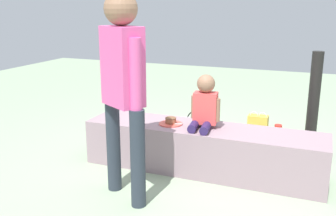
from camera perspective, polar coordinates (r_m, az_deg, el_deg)
name	(u,v)px	position (r m, az deg, el deg)	size (l,w,h in m)	color
ground_plane	(202,170)	(3.73, 4.96, -8.96)	(12.00, 12.00, 0.00)	#90A685
concrete_ledge	(202,149)	(3.65, 5.03, -5.93)	(2.19, 0.50, 0.42)	gray
child_seated	(205,105)	(3.51, 5.35, 0.46)	(0.28, 0.33, 0.48)	#2B1D4E
adult_standing	(123,79)	(2.95, -6.58, 4.14)	(0.42, 0.33, 1.60)	#282F3A
cake_plate	(171,122)	(3.64, 0.40, -2.07)	(0.22, 0.22, 0.07)	#E0594C
gift_bag	(258,127)	(4.60, 12.91, -2.74)	(0.22, 0.13, 0.33)	gold
railing_post	(312,119)	(4.15, 20.20, -1.52)	(0.36, 0.36, 1.07)	black
water_bottle_near_gift	(213,145)	(4.13, 6.53, -5.37)	(0.07, 0.07, 0.18)	silver
party_cup_red	(278,129)	(4.86, 15.73, -3.02)	(0.09, 0.09, 0.11)	red
cake_box_white	(178,125)	(4.80, 1.43, -2.51)	(0.29, 0.29, 0.14)	white
handbag_black_leather	(196,131)	(4.38, 4.14, -3.35)	(0.30, 0.13, 0.37)	black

